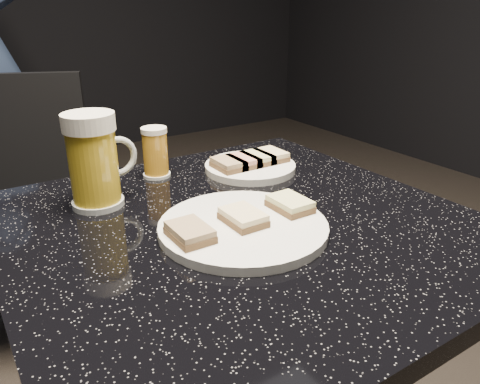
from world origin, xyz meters
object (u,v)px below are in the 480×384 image
plate_small (250,167)px  plate_large (243,227)px  chair (24,198)px  beer_tumbler (155,152)px  beer_mug (94,160)px  table (240,345)px

plate_small → plate_large: bearing=-126.6°
plate_large → chair: size_ratio=0.29×
beer_tumbler → chair: chair is taller
beer_tumbler → chair: (-0.17, 0.68, -0.30)m
plate_large → beer_tumbler: beer_tumbler is taller
plate_small → beer_tumbler: beer_tumbler is taller
plate_large → beer_mug: size_ratio=1.61×
plate_small → table: plate_small is taller
plate_large → beer_mug: 0.27m
table → beer_mug: (-0.16, 0.18, 0.32)m
beer_mug → chair: size_ratio=0.18×
chair → beer_tumbler: bearing=-76.3°
table → beer_tumbler: (-0.03, 0.26, 0.29)m
beer_mug → beer_tumbler: (0.14, 0.08, -0.03)m
plate_large → table: size_ratio=0.34×
plate_small → table: (-0.15, -0.19, -0.25)m
plate_small → chair: bearing=114.2°
beer_tumbler → table: bearing=-84.5°
table → chair: (-0.19, 0.94, -0.01)m
table → beer_tumbler: bearing=95.5°
table → beer_mug: size_ratio=4.75×
plate_small → chair: size_ratio=0.21×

